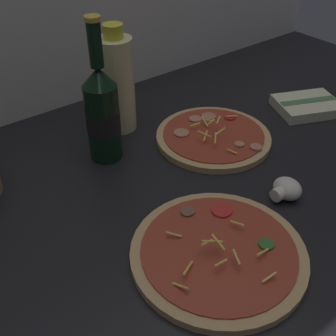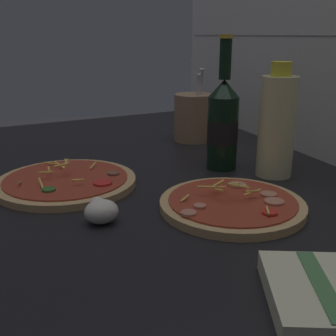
{
  "view_description": "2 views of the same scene",
  "coord_description": "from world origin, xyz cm",
  "px_view_note": "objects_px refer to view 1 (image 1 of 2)",
  "views": [
    {
      "loc": [
        -42.01,
        -41.33,
        51.5
      ],
      "look_at": [
        -5.41,
        5.91,
        6.49
      ],
      "focal_mm": 45.0,
      "sensor_mm": 36.0,
      "label": 1
    },
    {
      "loc": [
        68.22,
        -20.95,
        30.21
      ],
      "look_at": [
        -4.29,
        6.66,
        5.54
      ],
      "focal_mm": 45.0,
      "sensor_mm": 36.0,
      "label": 2
    }
  ],
  "objects_px": {
    "pizza_far": "(213,137)",
    "dish_towel": "(307,106)",
    "pizza_near": "(218,253)",
    "beer_bottle": "(102,112)",
    "mushroom_left": "(286,189)",
    "oil_bottle": "(117,83)"
  },
  "relations": [
    {
      "from": "pizza_near",
      "to": "beer_bottle",
      "type": "height_order",
      "value": "beer_bottle"
    },
    {
      "from": "oil_bottle",
      "to": "dish_towel",
      "type": "xyz_separation_m",
      "value": [
        0.39,
        -0.21,
        -0.09
      ]
    },
    {
      "from": "oil_bottle",
      "to": "mushroom_left",
      "type": "height_order",
      "value": "oil_bottle"
    },
    {
      "from": "pizza_far",
      "to": "dish_towel",
      "type": "xyz_separation_m",
      "value": [
        0.26,
        -0.04,
        0.0
      ]
    },
    {
      "from": "pizza_near",
      "to": "beer_bottle",
      "type": "relative_size",
      "value": 0.96
    },
    {
      "from": "beer_bottle",
      "to": "oil_bottle",
      "type": "distance_m",
      "value": 0.11
    },
    {
      "from": "pizza_far",
      "to": "mushroom_left",
      "type": "xyz_separation_m",
      "value": [
        -0.03,
        -0.21,
        0.01
      ]
    },
    {
      "from": "dish_towel",
      "to": "beer_bottle",
      "type": "bearing_deg",
      "value": 164.65
    },
    {
      "from": "pizza_near",
      "to": "dish_towel",
      "type": "relative_size",
      "value": 1.53
    },
    {
      "from": "pizza_near",
      "to": "oil_bottle",
      "type": "bearing_deg",
      "value": 78.05
    },
    {
      "from": "mushroom_left",
      "to": "oil_bottle",
      "type": "bearing_deg",
      "value": 104.77
    },
    {
      "from": "pizza_far",
      "to": "beer_bottle",
      "type": "xyz_separation_m",
      "value": [
        -0.21,
        0.09,
        0.09
      ]
    },
    {
      "from": "pizza_near",
      "to": "mushroom_left",
      "type": "bearing_deg",
      "value": 8.29
    },
    {
      "from": "beer_bottle",
      "to": "oil_bottle",
      "type": "xyz_separation_m",
      "value": [
        0.08,
        0.08,
        0.01
      ]
    },
    {
      "from": "oil_bottle",
      "to": "mushroom_left",
      "type": "relative_size",
      "value": 4.11
    },
    {
      "from": "pizza_near",
      "to": "pizza_far",
      "type": "relative_size",
      "value": 1.1
    },
    {
      "from": "oil_bottle",
      "to": "dish_towel",
      "type": "height_order",
      "value": "oil_bottle"
    },
    {
      "from": "pizza_far",
      "to": "dish_towel",
      "type": "height_order",
      "value": "pizza_far"
    },
    {
      "from": "dish_towel",
      "to": "mushroom_left",
      "type": "bearing_deg",
      "value": -148.85
    },
    {
      "from": "beer_bottle",
      "to": "dish_towel",
      "type": "height_order",
      "value": "beer_bottle"
    },
    {
      "from": "pizza_far",
      "to": "dish_towel",
      "type": "distance_m",
      "value": 0.27
    },
    {
      "from": "pizza_far",
      "to": "beer_bottle",
      "type": "bearing_deg",
      "value": 156.92
    }
  ]
}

